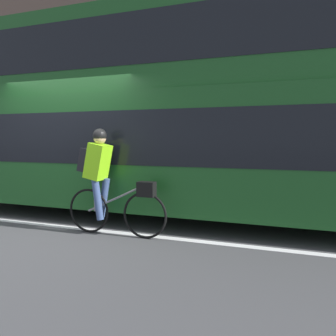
% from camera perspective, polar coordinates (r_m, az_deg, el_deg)
% --- Properties ---
extents(ground_plane, '(80.00, 80.00, 0.00)m').
position_cam_1_polar(ground_plane, '(5.91, -18.43, -9.71)').
color(ground_plane, '#424244').
extents(road_center_line, '(50.00, 0.14, 0.01)m').
position_cam_1_polar(road_center_line, '(5.92, -18.28, -9.62)').
color(road_center_line, silver).
rests_on(road_center_line, ground_plane).
extents(sidewalk_curb, '(60.00, 2.42, 0.11)m').
position_cam_1_polar(sidewalk_curb, '(10.80, 0.24, -2.48)').
color(sidewalk_curb, gray).
rests_on(sidewalk_curb, ground_plane).
extents(building_facade, '(60.00, 0.30, 9.22)m').
position_cam_1_polar(building_facade, '(12.40, 2.46, 19.71)').
color(building_facade, brown).
rests_on(building_facade, ground_plane).
extents(bus, '(11.64, 2.62, 3.68)m').
position_cam_1_polar(bus, '(6.04, 12.95, 10.26)').
color(bus, black).
rests_on(bus, ground_plane).
extents(cyclist_on_bike, '(1.67, 0.32, 1.64)m').
position_cam_1_polar(cyclist_on_bike, '(5.12, -10.87, -1.73)').
color(cyclist_on_bike, black).
rests_on(cyclist_on_bike, ground_plane).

